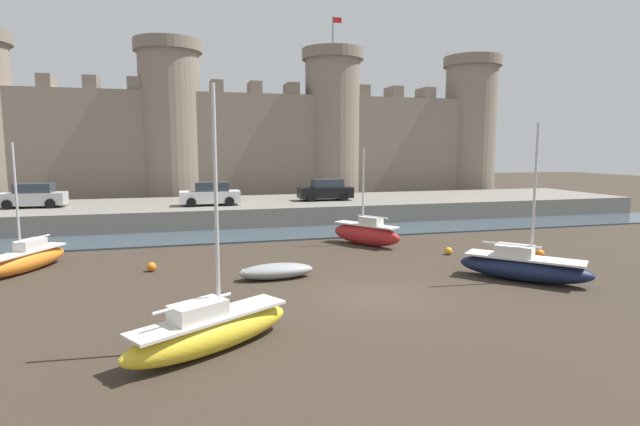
% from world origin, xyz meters
% --- Properties ---
extents(ground_plane, '(160.00, 160.00, 0.00)m').
position_xyz_m(ground_plane, '(0.00, 0.00, 0.00)').
color(ground_plane, '#382D23').
extents(water_channel, '(80.00, 4.50, 0.10)m').
position_xyz_m(water_channel, '(0.00, 13.80, 0.05)').
color(water_channel, '#3D4C56').
rests_on(water_channel, ground).
extents(quay_road, '(56.98, 10.00, 1.37)m').
position_xyz_m(quay_road, '(0.00, 21.05, 0.68)').
color(quay_road, slate).
rests_on(quay_road, ground).
extents(castle, '(50.86, 5.87, 17.62)m').
position_xyz_m(castle, '(-0.00, 30.58, 6.45)').
color(castle, gray).
rests_on(castle, ground).
extents(rowboat_near_channel_left, '(3.15, 1.26, 0.63)m').
position_xyz_m(rowboat_near_channel_left, '(-2.99, 3.49, 0.33)').
color(rowboat_near_channel_left, gray).
rests_on(rowboat_near_channel_left, ground).
extents(sailboat_foreground_left, '(4.88, 3.66, 6.92)m').
position_xyz_m(sailboat_foreground_left, '(-5.95, -3.37, 0.59)').
color(sailboat_foreground_left, yellow).
rests_on(sailboat_foreground_left, ground).
extents(sailboat_midflat_left, '(3.24, 4.21, 5.33)m').
position_xyz_m(sailboat_midflat_left, '(3.08, 9.28, 0.68)').
color(sailboat_midflat_left, red).
rests_on(sailboat_midflat_left, ground).
extents(sailboat_midflat_centre, '(2.98, 4.54, 5.56)m').
position_xyz_m(sailboat_midflat_centre, '(-13.22, 7.50, 0.56)').
color(sailboat_midflat_centre, orange).
rests_on(sailboat_midflat_centre, ground).
extents(sailboat_foreground_right, '(4.47, 4.70, 6.28)m').
position_xyz_m(sailboat_foreground_right, '(6.56, 0.59, 0.59)').
color(sailboat_foreground_right, '#141E3D').
rests_on(sailboat_foreground_right, ground).
extents(mooring_buoy_near_shore, '(0.46, 0.46, 0.46)m').
position_xyz_m(mooring_buoy_near_shore, '(9.98, 3.83, 0.23)').
color(mooring_buoy_near_shore, orange).
rests_on(mooring_buoy_near_shore, ground).
extents(mooring_buoy_near_channel, '(0.38, 0.38, 0.38)m').
position_xyz_m(mooring_buoy_near_channel, '(6.21, 5.83, 0.19)').
color(mooring_buoy_near_channel, orange).
rests_on(mooring_buoy_near_channel, ground).
extents(mooring_buoy_off_centre, '(0.40, 0.40, 0.40)m').
position_xyz_m(mooring_buoy_off_centre, '(-7.99, 6.11, 0.20)').
color(mooring_buoy_off_centre, orange).
rests_on(mooring_buoy_off_centre, ground).
extents(car_quay_centre_east, '(4.11, 1.90, 1.62)m').
position_xyz_m(car_quay_centre_east, '(-4.78, 19.18, 2.14)').
color(car_quay_centre_east, silver).
rests_on(car_quay_centre_east, quay_road).
extents(car_quay_centre_west, '(4.11, 1.90, 1.62)m').
position_xyz_m(car_quay_centre_west, '(-16.33, 20.91, 2.14)').
color(car_quay_centre_west, '#B2B5B7').
rests_on(car_quay_centre_west, quay_road).
extents(car_quay_east, '(4.11, 1.90, 1.62)m').
position_xyz_m(car_quay_east, '(3.91, 20.37, 2.14)').
color(car_quay_east, black).
rests_on(car_quay_east, quay_road).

